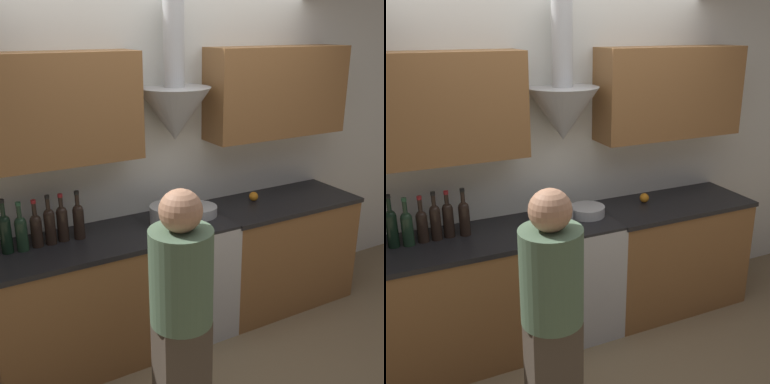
% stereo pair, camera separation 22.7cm
% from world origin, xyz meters
% --- Properties ---
extents(ground_plane, '(12.00, 12.00, 0.00)m').
position_xyz_m(ground_plane, '(0.00, 0.00, 0.00)').
color(ground_plane, '#847051').
extents(wall_back, '(8.40, 0.53, 2.60)m').
position_xyz_m(wall_back, '(0.02, 0.59, 1.46)').
color(wall_back, silver).
rests_on(wall_back, ground_plane).
extents(counter_left, '(1.14, 0.62, 0.93)m').
position_xyz_m(counter_left, '(-0.87, 0.32, 0.47)').
color(counter_left, brown).
rests_on(counter_left, ground_plane).
extents(counter_right, '(1.24, 0.62, 0.93)m').
position_xyz_m(counter_right, '(0.92, 0.32, 0.47)').
color(counter_right, brown).
rests_on(counter_right, ground_plane).
extents(stove_range, '(0.62, 0.60, 0.93)m').
position_xyz_m(stove_range, '(0.00, 0.32, 0.47)').
color(stove_range, '#B7BABC').
rests_on(stove_range, ground_plane).
extents(wine_bottle_1, '(0.07, 0.07, 0.36)m').
position_xyz_m(wine_bottle_1, '(-1.24, 0.40, 1.08)').
color(wine_bottle_1, black).
rests_on(wine_bottle_1, counter_left).
extents(wine_bottle_2, '(0.08, 0.08, 0.33)m').
position_xyz_m(wine_bottle_2, '(-1.15, 0.38, 1.06)').
color(wine_bottle_2, black).
rests_on(wine_bottle_2, counter_left).
extents(wine_bottle_3, '(0.07, 0.07, 0.32)m').
position_xyz_m(wine_bottle_3, '(-1.06, 0.40, 1.06)').
color(wine_bottle_3, black).
rests_on(wine_bottle_3, counter_left).
extents(wine_bottle_4, '(0.07, 0.07, 0.34)m').
position_xyz_m(wine_bottle_4, '(-0.97, 0.39, 1.07)').
color(wine_bottle_4, black).
rests_on(wine_bottle_4, counter_left).
extents(wine_bottle_5, '(0.07, 0.07, 0.33)m').
position_xyz_m(wine_bottle_5, '(-0.88, 0.41, 1.07)').
color(wine_bottle_5, black).
rests_on(wine_bottle_5, counter_left).
extents(wine_bottle_6, '(0.07, 0.07, 0.34)m').
position_xyz_m(wine_bottle_6, '(-0.78, 0.39, 1.07)').
color(wine_bottle_6, black).
rests_on(wine_bottle_6, counter_left).
extents(stock_pot, '(0.27, 0.27, 0.14)m').
position_xyz_m(stock_pot, '(-0.14, 0.32, 1.00)').
color(stock_pot, '#B7BABC').
rests_on(stock_pot, stove_range).
extents(mixing_bowl, '(0.26, 0.26, 0.07)m').
position_xyz_m(mixing_bowl, '(0.14, 0.35, 0.97)').
color(mixing_bowl, '#B7BABC').
rests_on(mixing_bowl, stove_range).
extents(orange_fruit, '(0.08, 0.08, 0.08)m').
position_xyz_m(orange_fruit, '(0.69, 0.41, 0.97)').
color(orange_fruit, orange).
rests_on(orange_fruit, counter_right).
extents(person_foreground_left, '(0.32, 0.32, 1.58)m').
position_xyz_m(person_foreground_left, '(-0.59, -0.72, 0.88)').
color(person_foreground_left, '#473D33').
rests_on(person_foreground_left, ground_plane).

